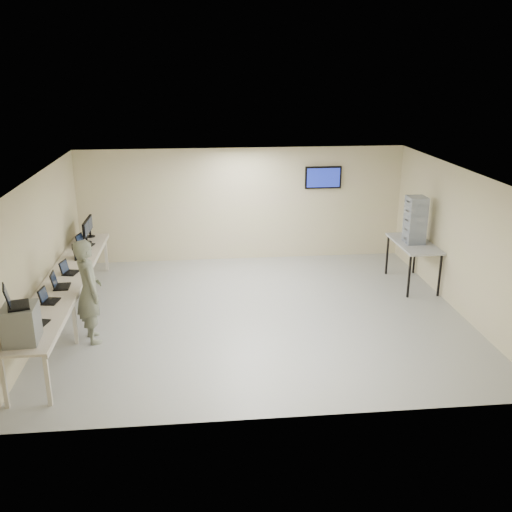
{
  "coord_description": "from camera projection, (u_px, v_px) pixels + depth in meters",
  "views": [
    {
      "loc": [
        -1.08,
        -10.25,
        4.65
      ],
      "look_at": [
        0.0,
        0.2,
        1.15
      ],
      "focal_mm": 40.0,
      "sensor_mm": 36.0,
      "label": 1
    }
  ],
  "objects": [
    {
      "name": "laptop_4",
      "position": [
        78.0,
        255.0,
        11.72
      ],
      "size": [
        0.34,
        0.38,
        0.27
      ],
      "rotation": [
        0.0,
        0.0,
        0.2
      ],
      "color": "black",
      "rests_on": "workbench"
    },
    {
      "name": "laptop_on_box",
      "position": [
        13.0,
        301.0,
        7.99
      ],
      "size": [
        0.43,
        0.46,
        0.31
      ],
      "rotation": [
        0.0,
        0.0,
        0.31
      ],
      "color": "black",
      "rests_on": "equipment_box"
    },
    {
      "name": "monitor_far",
      "position": [
        89.0,
        225.0,
        13.12
      ],
      "size": [
        0.21,
        0.48,
        0.48
      ],
      "color": "black",
      "rests_on": "workbench"
    },
    {
      "name": "workbench",
      "position": [
        66.0,
        282.0,
        10.64
      ],
      "size": [
        0.76,
        6.0,
        0.9
      ],
      "color": "beige",
      "rests_on": "ground"
    },
    {
      "name": "equipment_box",
      "position": [
        21.0,
        324.0,
        8.1
      ],
      "size": [
        0.49,
        0.55,
        0.55
      ],
      "primitive_type": "cube",
      "rotation": [
        0.0,
        0.0,
        0.07
      ],
      "color": "gray",
      "rests_on": "workbench"
    },
    {
      "name": "laptop_3",
      "position": [
        68.0,
        270.0,
        10.85
      ],
      "size": [
        0.33,
        0.37,
        0.25
      ],
      "rotation": [
        0.0,
        0.0,
        -0.23
      ],
      "color": "black",
      "rests_on": "workbench"
    },
    {
      "name": "soldier",
      "position": [
        89.0,
        291.0,
        9.92
      ],
      "size": [
        0.67,
        0.8,
        1.87
      ],
      "primitive_type": "imported",
      "rotation": [
        0.0,
        0.0,
        1.95
      ],
      "color": "#687458",
      "rests_on": "ground"
    },
    {
      "name": "laptop_5",
      "position": [
        84.0,
        243.0,
        12.48
      ],
      "size": [
        0.37,
        0.41,
        0.28
      ],
      "rotation": [
        0.0,
        0.0,
        -0.21
      ],
      "color": "black",
      "rests_on": "workbench"
    },
    {
      "name": "laptop_1",
      "position": [
        47.0,
        298.0,
        9.53
      ],
      "size": [
        0.3,
        0.35,
        0.25
      ],
      "rotation": [
        0.0,
        0.0,
        -0.14
      ],
      "color": "black",
      "rests_on": "workbench"
    },
    {
      "name": "storage_bins",
      "position": [
        415.0,
        220.0,
        12.32
      ],
      "size": [
        0.39,
        0.43,
        1.03
      ],
      "color": "#8994A6",
      "rests_on": "side_table"
    },
    {
      "name": "laptop_2",
      "position": [
        58.0,
        284.0,
        10.16
      ],
      "size": [
        0.32,
        0.38,
        0.28
      ],
      "rotation": [
        0.0,
        0.0,
        0.05
      ],
      "color": "black",
      "rests_on": "workbench"
    },
    {
      "name": "monitor_near",
      "position": [
        86.0,
        230.0,
        12.68
      ],
      "size": [
        0.22,
        0.49,
        0.48
      ],
      "color": "black",
      "rests_on": "workbench"
    },
    {
      "name": "side_table",
      "position": [
        414.0,
        246.0,
        12.51
      ],
      "size": [
        0.76,
        1.64,
        0.98
      ],
      "color": "#A4A4A4",
      "rests_on": "ground"
    },
    {
      "name": "room",
      "position": [
        258.0,
        245.0,
        10.86
      ],
      "size": [
        8.01,
        7.01,
        2.81
      ],
      "color": "#ABABAB",
      "rests_on": "ground"
    },
    {
      "name": "laptop_0",
      "position": [
        35.0,
        321.0,
        8.7
      ],
      "size": [
        0.34,
        0.37,
        0.25
      ],
      "rotation": [
        0.0,
        0.0,
        -0.23
      ],
      "color": "black",
      "rests_on": "workbench"
    }
  ]
}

